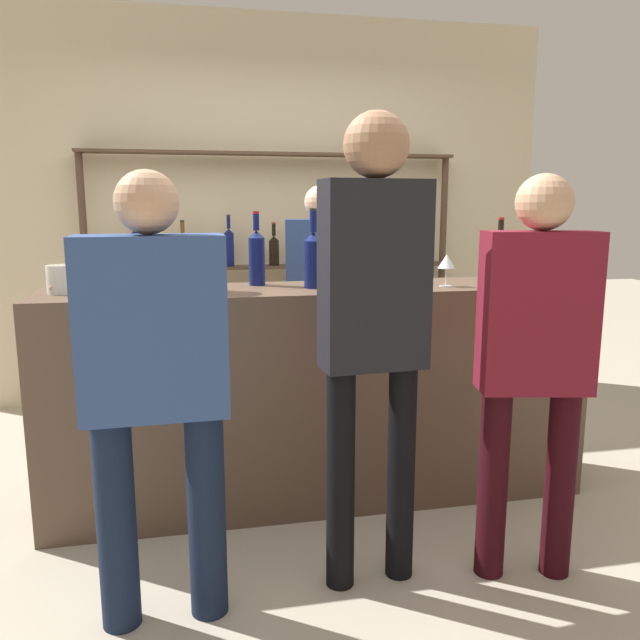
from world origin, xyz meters
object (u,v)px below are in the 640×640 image
object	(u,v)px
counter_bottle_0	(313,258)
counter_bottle_1	(499,256)
server_behind_counter	(321,291)
counter_bottle_3	(355,262)
customer_center	(374,310)
ice_bucket	(197,267)
customer_right	(535,349)
cork_jar	(62,280)
counter_bottle_2	(257,256)
customer_left	(155,373)
wine_glass	(447,262)

from	to	relation	value
counter_bottle_0	counter_bottle_1	world-z (taller)	counter_bottle_0
server_behind_counter	counter_bottle_3	bearing A→B (deg)	9.03
customer_center	ice_bucket	bearing A→B (deg)	37.25
customer_right	customer_center	distance (m)	0.63
counter_bottle_3	customer_right	bearing A→B (deg)	-57.46
counter_bottle_3	cork_jar	size ratio (longest dim) A/B	2.51
counter_bottle_2	ice_bucket	size ratio (longest dim) A/B	1.63
ice_bucket	customer_left	xyz separation A→B (m)	(-0.15, -0.78, -0.27)
counter_bottle_0	ice_bucket	distance (m)	0.54
cork_jar	customer_right	bearing A→B (deg)	-24.89
counter_bottle_3	customer_center	world-z (taller)	customer_center
ice_bucket	server_behind_counter	distance (m)	1.23
wine_glass	server_behind_counter	bearing A→B (deg)	112.70
counter_bottle_0	counter_bottle_3	xyz separation A→B (m)	(0.19, -0.03, -0.02)
wine_glass	counter_bottle_0	bearing A→B (deg)	173.64
wine_glass	customer_center	distance (m)	0.87
customer_center	customer_left	size ratio (longest dim) A/B	1.13
counter_bottle_2	server_behind_counter	distance (m)	0.93
counter_bottle_3	ice_bucket	size ratio (longest dim) A/B	1.48
counter_bottle_2	cork_jar	world-z (taller)	counter_bottle_2
customer_left	server_behind_counter	bearing A→B (deg)	-29.61
customer_right	customer_left	size ratio (longest dim) A/B	1.00
ice_bucket	server_behind_counter	world-z (taller)	server_behind_counter
counter_bottle_3	customer_center	distance (m)	0.71
ice_bucket	server_behind_counter	size ratio (longest dim) A/B	0.14
counter_bottle_3	counter_bottle_2	bearing A→B (deg)	156.52
server_behind_counter	customer_left	xyz separation A→B (m)	(-0.92, -1.71, -0.02)
counter_bottle_0	ice_bucket	world-z (taller)	counter_bottle_0
counter_bottle_1	wine_glass	size ratio (longest dim) A/B	2.09
counter_bottle_3	cork_jar	xyz separation A→B (m)	(-1.32, 0.07, -0.06)
counter_bottle_1	wine_glass	distance (m)	0.45
counter_bottle_1	counter_bottle_3	world-z (taller)	same
cork_jar	server_behind_counter	distance (m)	1.62
customer_right	server_behind_counter	distance (m)	1.78
counter_bottle_3	customer_right	size ratio (longest dim) A/B	0.21
counter_bottle_2	ice_bucket	bearing A→B (deg)	-147.21
ice_bucket	wine_glass	bearing A→B (deg)	-2.19
wine_glass	ice_bucket	distance (m)	1.17
counter_bottle_0	counter_bottle_3	size ratio (longest dim) A/B	1.15
counter_bottle_0	customer_left	xyz separation A→B (m)	(-0.69, -0.80, -0.30)
counter_bottle_2	counter_bottle_3	xyz separation A→B (m)	(0.44, -0.19, -0.02)
customer_center	counter_bottle_2	bearing A→B (deg)	16.30
counter_bottle_1	ice_bucket	bearing A→B (deg)	-173.58
counter_bottle_3	ice_bucket	xyz separation A→B (m)	(-0.73, 0.01, -0.01)
customer_left	counter_bottle_3	bearing A→B (deg)	-50.42
wine_glass	customer_right	xyz separation A→B (m)	(0.05, -0.74, -0.26)
counter_bottle_0	wine_glass	distance (m)	0.64
cork_jar	counter_bottle_1	bearing A→B (deg)	3.11
counter_bottle_1	wine_glass	xyz separation A→B (m)	(-0.39, -0.22, -0.01)
cork_jar	customer_center	size ratio (longest dim) A/B	0.07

